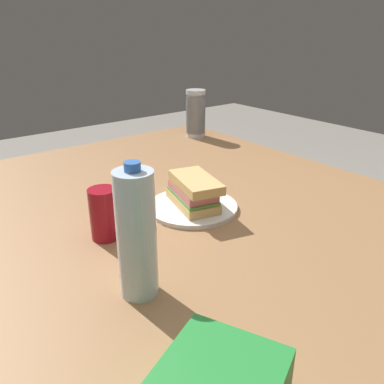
{
  "coord_description": "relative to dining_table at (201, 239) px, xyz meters",
  "views": [
    {
      "loc": [
        0.72,
        -0.6,
        1.21
      ],
      "look_at": [
        -0.04,
        -0.0,
        0.8
      ],
      "focal_mm": 37.01,
      "sensor_mm": 36.0,
      "label": 1
    }
  ],
  "objects": [
    {
      "name": "sandwich",
      "position": [
        -0.03,
        -0.0,
        0.13
      ],
      "size": [
        0.2,
        0.13,
        0.08
      ],
      "color": "#DBB26B",
      "rests_on": "paper_plate"
    },
    {
      "name": "water_bottle_tall",
      "position": [
        0.18,
        -0.3,
        0.2
      ],
      "size": [
        0.07,
        0.07,
        0.26
      ],
      "color": "silver",
      "rests_on": "dining_table"
    },
    {
      "name": "plastic_cup_stack",
      "position": [
        -0.61,
        0.47,
        0.18
      ],
      "size": [
        0.08,
        0.08,
        0.2
      ],
      "color": "silver",
      "rests_on": "dining_table"
    },
    {
      "name": "soda_can_red",
      "position": [
        -0.04,
        -0.25,
        0.14
      ],
      "size": [
        0.07,
        0.07,
        0.12
      ],
      "primitive_type": "cylinder",
      "color": "maroon",
      "rests_on": "dining_table"
    },
    {
      "name": "paper_plate",
      "position": [
        -0.04,
        -0.0,
        0.08
      ],
      "size": [
        0.24,
        0.24,
        0.01
      ],
      "primitive_type": "cylinder",
      "color": "white",
      "rests_on": "dining_table"
    },
    {
      "name": "dining_table",
      "position": [
        0.0,
        0.0,
        0.0
      ],
      "size": [
        1.6,
        1.2,
        0.75
      ],
      "color": "#9E7047",
      "rests_on": "ground_plane"
    }
  ]
}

